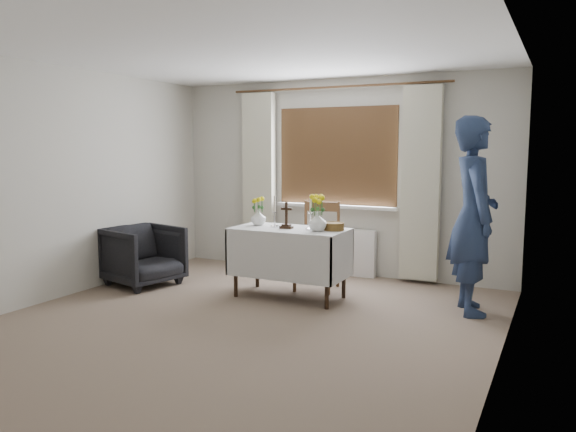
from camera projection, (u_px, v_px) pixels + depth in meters
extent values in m
plane|color=gray|center=(236.00, 326.00, 5.14)|extent=(5.00, 5.00, 0.00)
cube|color=silver|center=(290.00, 263.00, 6.10)|extent=(1.24, 0.64, 0.76)
imported|color=black|center=(144.00, 256.00, 6.66)|extent=(0.94, 0.92, 0.71)
imported|color=navy|center=(473.00, 216.00, 5.48)|extent=(0.69, 0.83, 1.93)
cube|color=white|center=(334.00, 251.00, 7.26)|extent=(1.10, 0.10, 0.60)
imported|color=silver|center=(258.00, 217.00, 6.30)|extent=(0.20, 0.20, 0.18)
imported|color=silver|center=(318.00, 222.00, 5.85)|extent=(0.21, 0.21, 0.20)
cylinder|color=brown|center=(334.00, 226.00, 5.91)|extent=(0.28, 0.28, 0.08)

